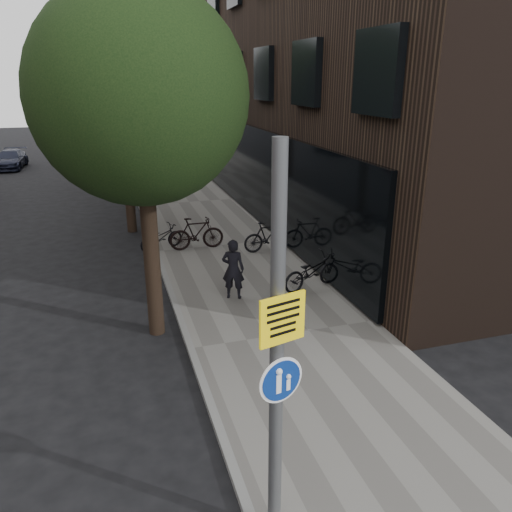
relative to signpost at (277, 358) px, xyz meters
name	(u,v)px	position (x,y,z in m)	size (l,w,h in m)	color
ground	(344,434)	(1.75, 1.47, -2.64)	(120.00, 120.00, 0.00)	black
sidewalk	(222,247)	(2.00, 11.47, -2.58)	(4.50, 60.00, 0.12)	slate
curb_edge	(157,253)	(-0.25, 11.47, -2.58)	(0.15, 60.00, 0.13)	slate
building_right_dark_brick	(314,12)	(10.25, 23.47, 6.36)	(12.00, 40.00, 18.00)	black
street_tree_near	(143,105)	(-0.78, 6.12, 2.47)	(4.40, 4.40, 7.50)	black
street_tree_mid	(122,93)	(-0.78, 14.62, 2.47)	(5.00, 5.00, 7.80)	black
street_tree_far	(113,88)	(-0.78, 23.62, 2.47)	(5.00, 5.00, 7.80)	black
signpost	(277,358)	(0.00, 0.00, 0.00)	(0.57, 0.17, 4.99)	#595B5E
pedestrian	(233,269)	(1.29, 7.09, -1.71)	(0.59, 0.39, 1.62)	black
parked_bike_facade_near	(312,271)	(3.52, 7.08, -2.03)	(0.65, 1.87, 0.98)	black
parked_bike_facade_far	(268,236)	(3.35, 10.41, -2.01)	(0.48, 1.70, 1.02)	black
parked_bike_curb_near	(161,237)	(-0.05, 11.64, -2.10)	(0.56, 1.60, 0.84)	black
parked_bike_curb_far	(196,233)	(1.10, 11.31, -1.97)	(0.52, 1.85, 1.11)	black
parked_car_far	(10,159)	(-7.44, 31.22, -2.05)	(1.65, 4.05, 1.17)	#1D2134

